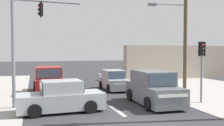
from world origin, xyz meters
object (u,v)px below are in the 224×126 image
at_px(utility_pole_midground_right, 184,27).
at_px(suv_oncoming_near, 153,89).
at_px(traffic_signal_mast, 24,36).
at_px(hatchback_receding_far, 114,81).
at_px(suv_oncoming_mid, 48,81).
at_px(pedestal_signal_right_kerb, 202,61).
at_px(sedan_crossing_left, 61,98).

relative_size(utility_pole_midground_right, suv_oncoming_near, 1.92).
height_order(traffic_signal_mast, hatchback_receding_far, traffic_signal_mast).
xyz_separation_m(utility_pole_midground_right, suv_oncoming_mid, (-9.44, 2.52, -3.86)).
distance_m(traffic_signal_mast, suv_oncoming_near, 7.65).
distance_m(utility_pole_midground_right, suv_oncoming_mid, 10.51).
bearing_deg(hatchback_receding_far, traffic_signal_mast, -143.45).
relative_size(pedestal_signal_right_kerb, sedan_crossing_left, 0.82).
height_order(utility_pole_midground_right, traffic_signal_mast, utility_pole_midground_right).
height_order(utility_pole_midground_right, pedestal_signal_right_kerb, utility_pole_midground_right).
bearing_deg(utility_pole_midground_right, pedestal_signal_right_kerb, -106.16).
height_order(suv_oncoming_near, suv_oncoming_mid, same).
height_order(pedestal_signal_right_kerb, suv_oncoming_near, pedestal_signal_right_kerb).
bearing_deg(utility_pole_midground_right, sedan_crossing_left, -158.11).
relative_size(traffic_signal_mast, suv_oncoming_near, 1.31).
height_order(sedan_crossing_left, suv_oncoming_mid, suv_oncoming_mid).
distance_m(suv_oncoming_mid, hatchback_receding_far, 5.02).
height_order(utility_pole_midground_right, hatchback_receding_far, utility_pole_midground_right).
distance_m(suv_oncoming_near, suv_oncoming_mid, 8.00).
xyz_separation_m(pedestal_signal_right_kerb, hatchback_receding_far, (-3.36, 6.40, -1.71)).
xyz_separation_m(utility_pole_midground_right, hatchback_receding_far, (-4.43, 2.69, -4.04)).
relative_size(utility_pole_midground_right, sedan_crossing_left, 2.03).
bearing_deg(utility_pole_midground_right, hatchback_receding_far, 148.69).
bearing_deg(pedestal_signal_right_kerb, traffic_signal_mast, 170.77).
height_order(utility_pole_midground_right, suv_oncoming_near, utility_pole_midground_right).
xyz_separation_m(suv_oncoming_near, hatchback_receding_far, (-0.48, 6.00, -0.18)).
height_order(pedestal_signal_right_kerb, suv_oncoming_mid, pedestal_signal_right_kerb).
relative_size(sedan_crossing_left, suv_oncoming_mid, 0.95).
xyz_separation_m(sedan_crossing_left, hatchback_receding_far, (4.72, 6.37, -0.00)).
xyz_separation_m(utility_pole_midground_right, sedan_crossing_left, (-9.15, -3.67, -4.04)).
xyz_separation_m(suv_oncoming_near, suv_oncoming_mid, (-5.49, 5.82, 0.00)).
relative_size(pedestal_signal_right_kerb, suv_oncoming_near, 0.78).
relative_size(suv_oncoming_near, suv_oncoming_mid, 1.01).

